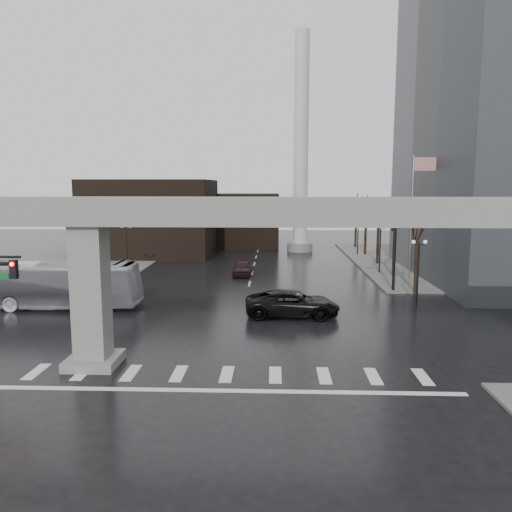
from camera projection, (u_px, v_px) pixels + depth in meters
The scene contains 23 objects.
ground at pixel (229, 367), 25.67m from camera, with size 160.00×160.00×0.00m, color black.
sidewalk_ne at pixel (469, 262), 60.35m from camera, with size 28.00×36.00×0.15m, color slate.
sidewalk_nw at pixel (47, 260), 62.20m from camera, with size 28.00×36.00×0.15m, color slate.
elevated_guideway at pixel (253, 234), 24.66m from camera, with size 48.00×2.60×8.70m.
building_far_left at pixel (153, 217), 67.02m from camera, with size 16.00×14.00×10.00m, color black.
building_far_mid at pixel (246, 220), 76.63m from camera, with size 10.00×10.00×8.00m, color black.
smokestack at pixel (301, 156), 69.10m from camera, with size 3.60×3.60×30.00m.
signal_mast_arm at pixel (351, 225), 43.13m from camera, with size 12.12×0.43×8.00m.
flagpole_assembly at pixel (415, 204), 45.84m from camera, with size 2.06×0.12×12.00m.
lamp_right_0 at pixel (418, 261), 38.55m from camera, with size 1.22×0.32×5.11m.
lamp_right_1 at pixel (380, 241), 52.41m from camera, with size 1.22×0.32×5.11m.
lamp_right_2 at pixel (358, 229), 66.26m from camera, with size 1.22×0.32×5.11m.
lamp_left_0 at pixel (75, 259), 39.51m from camera, with size 1.22×0.32×5.11m.
lamp_left_1 at pixel (126, 240), 53.37m from camera, with size 1.22×0.32×5.11m.
lamp_left_2 at pixel (157, 229), 67.22m from camera, with size 1.22×0.32×5.11m.
tree_right_0 at pixel (417, 262), 42.59m from camera, with size 1.09×1.58×7.50m.
tree_right_1 at pixel (394, 249), 50.49m from camera, with size 1.09×1.61×7.67m.
tree_right_2 at pixel (378, 240), 58.40m from camera, with size 1.10×1.63×7.85m.
tree_right_3 at pixel (366, 233), 66.31m from camera, with size 1.11×1.66×8.02m.
tree_right_4 at pixel (356, 228), 74.21m from camera, with size 1.12×1.69×8.19m.
pickup_truck at pixel (292, 304), 35.48m from camera, with size 3.08×6.68×1.86m, color black.
city_bus at pixel (52, 284), 37.80m from camera, with size 3.10×13.25×3.69m, color #B9B9BE.
far_car at pixel (243, 268), 51.85m from camera, with size 1.81×4.49×1.53m, color black.
Camera 1 is at (2.29, -24.55, 9.27)m, focal length 35.00 mm.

